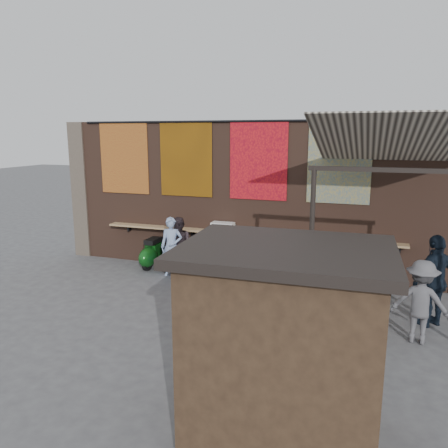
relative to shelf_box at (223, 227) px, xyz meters
name	(u,v)px	position (x,y,z in m)	size (l,w,h in m)	color
ground	(214,306)	(0.59, -2.30, -1.25)	(70.00, 70.00, 0.00)	#474749
brick_wall	(249,198)	(0.59, 0.40, 0.75)	(10.00, 0.40, 4.00)	brown
pier_left	(83,190)	(-4.61, 0.40, 0.75)	(0.50, 0.50, 4.00)	#4C4238
eating_counter	(245,234)	(0.59, 0.03, -0.15)	(8.00, 0.32, 0.05)	#9E7A51
shelf_box	(223,227)	(0.00, 0.00, 0.00)	(0.60, 0.31, 0.24)	white
tapestry_redgold	(124,158)	(-3.01, 0.18, 1.75)	(1.50, 0.02, 2.00)	maroon
tapestry_sun	(186,159)	(-1.11, 0.18, 1.75)	(1.50, 0.02, 2.00)	#C16F0B
tapestry_orange	(258,161)	(0.89, 0.18, 1.75)	(1.50, 0.02, 2.00)	red
tapestry_multi	(339,162)	(2.89, 0.18, 1.75)	(1.50, 0.02, 2.00)	#275490
hang_rail	(247,121)	(0.59, 0.17, 2.73)	(0.06, 0.06, 9.50)	black
scooter_stool_0	(152,253)	(-2.00, -0.25, -0.84)	(0.39, 0.86, 0.82)	#0F4B14
scooter_stool_1	(169,258)	(-1.46, -0.28, -0.91)	(0.32, 0.71, 0.67)	#0D0B7B
scooter_stool_2	(189,260)	(-0.85, -0.33, -0.88)	(0.35, 0.77, 0.73)	navy
scooter_stool_3	(210,262)	(-0.26, -0.27, -0.91)	(0.32, 0.71, 0.67)	navy
scooter_stool_4	(229,263)	(0.26, -0.27, -0.89)	(0.34, 0.76, 0.72)	black
scooter_stool_5	(250,263)	(0.83, -0.29, -0.84)	(0.39, 0.86, 0.81)	#1B6D5B
scooter_stool_6	(272,266)	(1.43, -0.31, -0.83)	(0.39, 0.87, 0.83)	#89420C
scooter_stool_7	(292,267)	(1.92, -0.28, -0.84)	(0.38, 0.85, 0.81)	#AD1A0D
scooter_stool_8	(314,271)	(2.48, -0.32, -0.87)	(0.35, 0.79, 0.75)	#9F2F15
scooter_stool_9	(338,274)	(3.05, -0.34, -0.86)	(0.37, 0.81, 0.77)	#0B4F0E
diner_left	(172,247)	(-1.18, -0.68, -0.47)	(0.57, 0.37, 1.56)	#8499C1
diner_right	(179,246)	(-1.07, -0.44, -0.49)	(0.74, 0.57, 1.52)	#2F2429
shopper_navy	(435,281)	(4.93, -1.83, -0.34)	(1.06, 0.44, 1.81)	black
shopper_grey	(421,302)	(4.62, -2.68, -0.49)	(0.98, 0.56, 1.52)	#57565B
shopper_tan	(332,282)	(3.06, -2.50, -0.35)	(0.87, 0.57, 1.79)	#9A8962
market_stall	(283,350)	(2.80, -5.95, -0.09)	(2.13, 1.60, 2.31)	black
stall_roof	(286,251)	(2.80, -5.95, 1.12)	(2.39, 1.84, 0.12)	black
stall_sign	(295,286)	(2.78, -5.12, 0.43)	(1.20, 0.04, 0.50)	gold
stall_shelf	(293,343)	(2.78, -5.12, -0.40)	(1.77, 0.10, 0.06)	#473321
awning_canvas	(398,140)	(4.09, -1.40, 2.30)	(3.20, 3.40, 0.03)	beige
awning_ledger	(396,121)	(4.09, 0.19, 2.70)	(3.30, 0.08, 0.12)	#33261C
awning_header	(400,170)	(4.09, -2.90, 1.83)	(3.00, 0.08, 0.08)	black
awning_post_left	(311,252)	(2.69, -2.90, 0.30)	(0.09, 0.09, 3.10)	black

